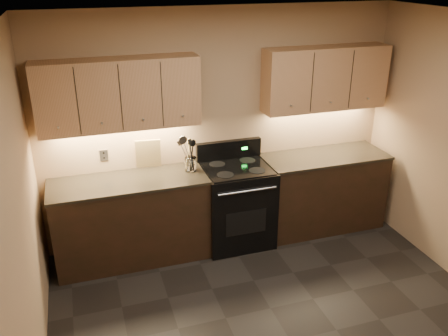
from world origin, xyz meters
The scene contains 16 objects.
ceiling centered at (0.00, 0.00, 2.60)m, with size 4.00×4.00×0.00m, color silver.
wall_back centered at (0.00, 2.00, 1.30)m, with size 4.00×0.04×2.60m, color #A1875F.
wall_left centered at (-2.00, 0.00, 1.30)m, with size 0.04×4.00×2.60m, color #A1875F.
counter_left centered at (-1.10, 1.70, 0.47)m, with size 1.62×0.62×0.93m.
counter_right centered at (1.18, 1.70, 0.47)m, with size 1.46×0.62×0.93m.
stove centered at (0.08, 1.68, 0.48)m, with size 0.76×0.68×1.14m.
upper_cab_left centered at (-1.10, 1.85, 1.80)m, with size 1.60×0.30×0.70m, color tan.
upper_cab_right centered at (1.18, 1.85, 1.80)m, with size 1.44×0.30×0.70m, color tan.
outlet_plate centered at (-1.30, 1.99, 1.12)m, with size 0.09×0.01×0.12m, color #B2B5BA.
utensil_crock centered at (-0.42, 1.75, 1.00)m, with size 0.15×0.15×0.15m.
cutting_board centered at (-0.84, 1.96, 1.10)m, with size 0.27×0.02×0.34m, color tan.
wooden_spoon centered at (-0.46, 1.75, 1.11)m, with size 0.06×0.06×0.33m, color tan, non-canonical shape.
black_spoon centered at (-0.42, 1.77, 1.12)m, with size 0.06×0.06×0.35m, color black, non-canonical shape.
black_turner centered at (-0.40, 1.73, 1.12)m, with size 0.08×0.08×0.34m, color black, non-canonical shape.
steel_spatula centered at (-0.40, 1.76, 1.12)m, with size 0.08×0.08×0.35m, color silver, non-canonical shape.
steel_skimmer centered at (-0.40, 1.75, 1.14)m, with size 0.09×0.09×0.39m, color silver, non-canonical shape.
Camera 1 is at (-1.50, -2.81, 3.00)m, focal length 38.00 mm.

